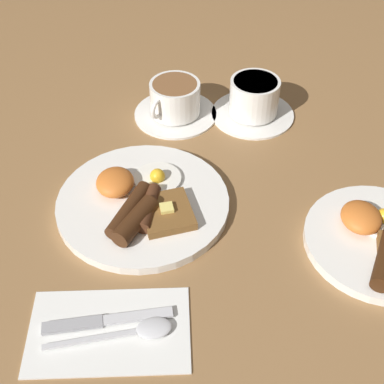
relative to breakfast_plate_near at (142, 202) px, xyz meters
The scene contains 8 objects.
ground_plane 0.01m from the breakfast_plate_near, 158.28° to the left, with size 3.00×3.00×0.00m, color olive.
breakfast_plate_near is the anchor object (origin of this frame).
breakfast_plate_far 0.37m from the breakfast_plate_near, 76.33° to the left, with size 0.23×0.23×0.05m.
teacup_near 0.26m from the breakfast_plate_near, 167.93° to the left, with size 0.16×0.16×0.07m.
teacup_far 0.32m from the breakfast_plate_near, 140.66° to the left, with size 0.16×0.16×0.08m.
napkin 0.23m from the breakfast_plate_near, ahead, with size 0.13×0.21×0.01m, color white.
knife 0.22m from the breakfast_plate_near, 11.72° to the right, with size 0.04×0.18×0.01m.
spoon 0.23m from the breakfast_plate_near, ahead, with size 0.05×0.17×0.01m.
Camera 1 is at (0.61, 0.06, 0.62)m, focal length 50.00 mm.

